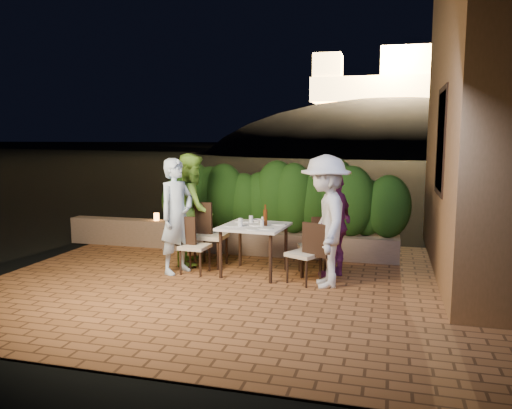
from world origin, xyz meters
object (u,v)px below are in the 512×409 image
at_px(beer_bottle, 265,215).
at_px(bowl, 257,221).
at_px(chair_left_front, 195,245).
at_px(diner_blue, 177,216).
at_px(chair_right_back, 312,246).
at_px(diner_green, 192,209).
at_px(diner_white, 325,221).
at_px(chair_right_front, 304,253).
at_px(parapet_lamp, 156,217).
at_px(dining_table, 254,250).
at_px(diner_purple, 335,225).
at_px(chair_left_back, 211,234).

distance_m(beer_bottle, bowl, 0.38).
xyz_separation_m(chair_left_front, diner_blue, (-0.28, -0.02, 0.44)).
bearing_deg(chair_right_back, diner_blue, -5.91).
height_order(diner_green, diner_white, diner_white).
relative_size(beer_bottle, chair_right_back, 0.36).
distance_m(chair_left_front, diner_blue, 0.52).
distance_m(bowl, chair_right_front, 1.06).
bearing_deg(chair_right_back, diner_green, -23.29).
bearing_deg(parapet_lamp, chair_right_back, -20.32).
distance_m(bowl, diner_white, 1.30).
distance_m(dining_table, chair_right_front, 0.85).
bearing_deg(bowl, diner_white, -28.90).
height_order(bowl, diner_white, diner_white).
distance_m(chair_right_front, diner_green, 2.13).
xyz_separation_m(dining_table, diner_purple, (1.19, 0.16, 0.41)).
distance_m(bowl, chair_left_front, 1.04).
bearing_deg(diner_white, chair_left_front, -108.29).
height_order(chair_right_back, diner_blue, diner_blue).
bearing_deg(beer_bottle, dining_table, -179.08).
bearing_deg(diner_green, chair_right_front, -127.22).
bearing_deg(diner_blue, dining_table, -57.41).
bearing_deg(beer_bottle, parapet_lamp, 150.99).
bearing_deg(beer_bottle, diner_green, 163.61).
height_order(chair_right_front, parapet_lamp, chair_right_front).
bearing_deg(parapet_lamp, chair_right_front, -27.98).
height_order(chair_left_front, diner_green, diner_green).
bearing_deg(chair_left_back, diner_blue, -123.88).
distance_m(bowl, parapet_lamp, 2.51).
xyz_separation_m(dining_table, parapet_lamp, (-2.29, 1.37, 0.20)).
distance_m(dining_table, beer_bottle, 0.56).
bearing_deg(chair_left_front, bowl, 33.61).
bearing_deg(diner_green, dining_table, -127.12).
bearing_deg(diner_purple, diner_white, 10.03).
relative_size(chair_left_back, chair_right_back, 1.17).
xyz_separation_m(chair_right_front, diner_blue, (-1.96, 0.05, 0.44)).
bearing_deg(parapet_lamp, beer_bottle, -29.01).
distance_m(chair_left_front, parapet_lamp, 2.11).
height_order(dining_table, diner_blue, diner_blue).
relative_size(chair_left_back, parapet_lamp, 7.36).
xyz_separation_m(chair_right_front, parapet_lamp, (-3.09, 1.64, 0.13)).
xyz_separation_m(chair_left_front, diner_white, (1.99, -0.14, 0.48)).
bearing_deg(chair_right_front, diner_white, -163.76).
xyz_separation_m(chair_left_front, chair_left_back, (0.08, 0.48, 0.08)).
xyz_separation_m(bowl, parapet_lamp, (-2.26, 1.07, -0.20)).
distance_m(diner_green, diner_purple, 2.36).
bearing_deg(diner_blue, bowl, -43.83).
xyz_separation_m(chair_left_front, parapet_lamp, (-1.41, 1.56, 0.14)).
distance_m(chair_left_back, chair_right_front, 1.70).
height_order(chair_left_back, diner_green, diner_green).
bearing_deg(diner_green, diner_purple, -114.05).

